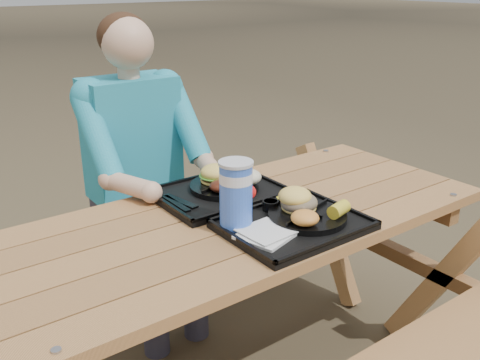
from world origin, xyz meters
TOP-DOWN VIEW (x-y plane):
  - picnic_table at (0.00, 0.00)m, footprint 1.80×1.49m
  - tray_near at (0.08, -0.19)m, footprint 0.45×0.35m
  - tray_far at (0.04, 0.18)m, footprint 0.45×0.35m
  - plate_near at (0.13, -0.19)m, footprint 0.26×0.26m
  - plate_far at (0.07, 0.19)m, footprint 0.26×0.26m
  - napkin_stack at (-0.06, -0.21)m, footprint 0.18×0.18m
  - soda_cup at (-0.09, -0.09)m, footprint 0.10×0.10m
  - condiment_bbq at (0.08, -0.06)m, footprint 0.06×0.06m
  - condiment_mustard at (0.14, -0.06)m, footprint 0.05×0.05m
  - sandwich at (0.13, -0.15)m, footprint 0.12×0.12m
  - mac_cheese at (0.07, -0.25)m, footprint 0.09×0.09m
  - corn_cob at (0.20, -0.26)m, footprint 0.09×0.09m
  - cutlery_far at (-0.13, 0.18)m, footprint 0.06×0.17m
  - burger at (0.06, 0.23)m, footprint 0.12×0.12m
  - baked_beans at (0.02, 0.13)m, footprint 0.09×0.09m
  - potato_salad at (0.14, 0.14)m, footprint 0.10×0.10m
  - diner at (-0.06, 0.69)m, footprint 0.48×0.84m

SIDE VIEW (x-z plane):
  - picnic_table at x=0.00m, z-range 0.00..0.75m
  - diner at x=-0.06m, z-range 0.00..1.28m
  - tray_near at x=0.08m, z-range 0.75..0.77m
  - tray_far at x=0.04m, z-range 0.75..0.77m
  - cutlery_far at x=-0.13m, z-range 0.77..0.78m
  - napkin_stack at x=-0.06m, z-range 0.77..0.79m
  - plate_near at x=0.13m, z-range 0.77..0.79m
  - plate_far at x=0.07m, z-range 0.77..0.79m
  - condiment_mustard at x=0.14m, z-range 0.77..0.80m
  - condiment_bbq at x=0.08m, z-range 0.77..0.80m
  - baked_beans at x=0.02m, z-range 0.79..0.83m
  - mac_cheese at x=0.07m, z-range 0.79..0.84m
  - corn_cob at x=0.20m, z-range 0.79..0.84m
  - potato_salad at x=0.14m, z-range 0.79..0.85m
  - burger at x=0.06m, z-range 0.79..0.89m
  - sandwich at x=0.13m, z-range 0.79..0.91m
  - soda_cup at x=-0.09m, z-range 0.77..0.98m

